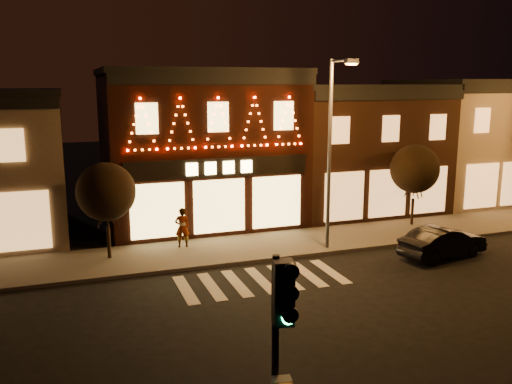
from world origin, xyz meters
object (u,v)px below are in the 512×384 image
streetlamp_mid (332,140)px  dark_sedan (443,242)px  traffic_signal_near (280,339)px  pedestrian (182,227)px

streetlamp_mid → dark_sedan: size_ratio=2.02×
traffic_signal_near → streetlamp_mid: streetlamp_mid is taller
traffic_signal_near → dark_sedan: bearing=52.8°
traffic_signal_near → streetlamp_mid: size_ratio=0.55×
streetlamp_mid → dark_sedan: bearing=-27.8°
streetlamp_mid → pedestrian: bearing=157.9°
streetlamp_mid → pedestrian: streetlamp_mid is taller
traffic_signal_near → pedestrian: 16.41m
dark_sedan → pedestrian: size_ratio=2.26×
dark_sedan → streetlamp_mid: bearing=51.6°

